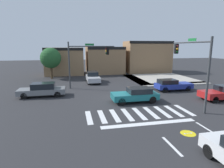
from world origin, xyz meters
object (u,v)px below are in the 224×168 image
Objects in this scene: car_red at (223,93)px; car_silver at (93,77)px; traffic_signal_northwest at (86,57)px; car_gray at (42,90)px; traffic_signal_southeast at (193,59)px; roadside_tree at (51,58)px; car_blue at (172,85)px; car_teal at (136,95)px.

car_silver is (-11.73, 11.96, 0.04)m from car_red.
car_gray is at bearing -146.85° from traffic_signal_northwest.
roadside_tree is at bearing 37.85° from traffic_signal_southeast.
car_blue is at bearing -20.51° from traffic_signal_northwest.
traffic_signal_southeast reaches higher than car_teal.
car_silver reaches higher than car_red.
roadside_tree is at bearing -59.01° from car_teal.
car_silver is at bearing 73.02° from traffic_signal_northwest.
traffic_signal_southeast is 1.37× the size of car_silver.
traffic_signal_southeast is at bearing -104.87° from car_blue.
traffic_signal_southeast reaches higher than car_red.
car_teal is 18.17m from roadside_tree.
car_red reaches higher than car_teal.
roadside_tree reaches higher than car_red.
roadside_tree is (-18.05, 16.48, 2.66)m from car_red.
car_red is 0.83× the size of roadside_tree.
traffic_signal_northwest is 5.00m from car_silver.
car_gray is at bearing 65.60° from traffic_signal_southeast.
traffic_signal_northwest is at bearing -32.90° from car_red.
car_teal is at bearing -23.79° from car_gray.
car_blue is at bearing -1.70° from car_gray.
car_blue is at bearing 50.04° from car_silver.
traffic_signal_southeast is 5.72m from car_red.
roadside_tree is at bearing -42.40° from car_red.
roadside_tree is (-13.59, 17.49, -0.78)m from traffic_signal_southeast.
car_silver is at bearing -35.58° from roadside_tree.
car_silver is 0.86× the size of roadside_tree.
traffic_signal_northwest is (-8.39, 9.33, -0.17)m from traffic_signal_southeast.
roadside_tree is (-6.32, 4.52, 2.62)m from car_silver.
car_teal is 0.86× the size of roadside_tree.
car_blue is (1.49, 5.63, -3.45)m from traffic_signal_southeast.
traffic_signal_northwest is at bearing -16.98° from car_silver.
car_red is at bearing -42.40° from roadside_tree.
car_silver is at bearing -45.56° from car_red.
car_gray is at bearing -41.45° from car_silver.
roadside_tree reaches higher than car_teal.
car_red reaches higher than car_blue.
car_red is at bearing -32.90° from traffic_signal_northwest.
traffic_signal_southeast is 15.26m from car_silver.
traffic_signal_northwest reaches higher than car_teal.
car_silver is at bearing 48.55° from car_gray.
car_teal is at bearing -148.71° from car_blue.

